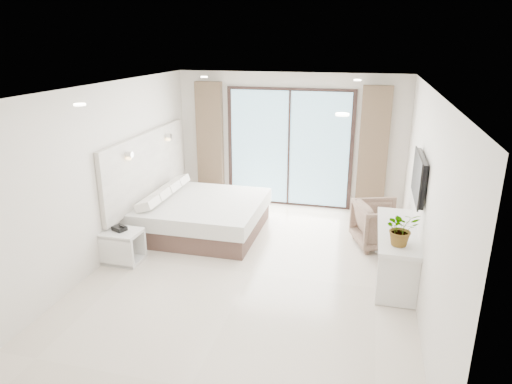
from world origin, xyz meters
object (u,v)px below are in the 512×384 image
armchair (381,223)px  console_desk (396,242)px  nightstand (123,246)px  bed (201,215)px

armchair → console_desk: bearing=170.0°
nightstand → console_desk: (4.06, 0.48, 0.31)m
bed → console_desk: bearing=-15.9°
nightstand → armchair: armchair is taller
console_desk → armchair: bearing=99.8°
bed → console_desk: size_ratio=1.22×
bed → nightstand: 1.61m
bed → console_desk: 3.44m
armchair → nightstand: bearing=92.4°
bed → armchair: bearing=2.9°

